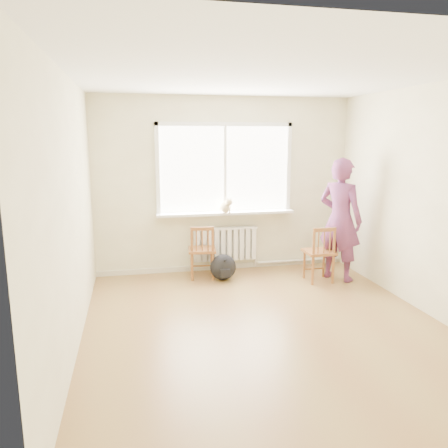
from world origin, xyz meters
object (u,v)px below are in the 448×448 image
chair_left (202,252)px  backpack (223,267)px  cat (226,206)px  person (340,220)px  chair_right (320,254)px

chair_left → backpack: bearing=161.8°
cat → person: bearing=-42.0°
cat → chair_right: bearing=-49.6°
chair_left → cat: (0.41, 0.22, 0.64)m
chair_right → cat: size_ratio=2.35×
chair_right → person: bearing=-167.4°
chair_right → cat: (-1.25, 0.73, 0.63)m
chair_left → backpack: size_ratio=2.09×
backpack → cat: bearing=71.7°
chair_left → person: 2.08m
chair_right → cat: cat is taller
cat → backpack: (-0.12, -0.35, -0.86)m
cat → chair_left: bearing=-171.0°
person → backpack: (-1.69, 0.31, -0.71)m
chair_left → backpack: (0.29, -0.13, -0.22)m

